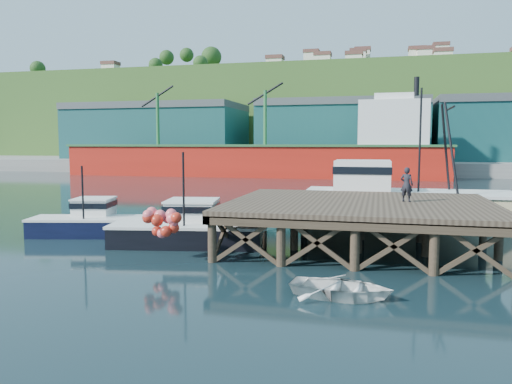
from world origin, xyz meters
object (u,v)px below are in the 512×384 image
(dockworker, at_px, (407,184))
(boat_navy, at_px, (90,221))
(dinghy, at_px, (341,287))
(trawler, at_px, (404,198))
(boat_black, at_px, (188,227))

(dockworker, bearing_deg, boat_navy, 23.07)
(boat_navy, relative_size, dockworker, 3.88)
(boat_navy, distance_m, dinghy, 15.79)
(trawler, xyz_separation_m, dockworker, (-0.19, -6.14, 1.29))
(dinghy, bearing_deg, dockworker, -7.85)
(boat_black, bearing_deg, trawler, 27.91)
(trawler, bearing_deg, dockworker, -92.41)
(dockworker, bearing_deg, trawler, -71.55)
(boat_black, bearing_deg, dockworker, 0.44)
(boat_navy, bearing_deg, boat_black, -22.99)
(dinghy, xyz_separation_m, dockworker, (2.32, 8.57, 2.60))
(dockworker, bearing_deg, boat_black, 30.72)
(boat_navy, relative_size, trawler, 0.52)
(boat_navy, bearing_deg, dockworker, -10.06)
(dinghy, bearing_deg, boat_black, 56.44)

